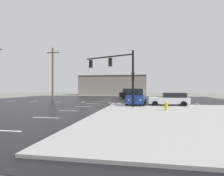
{
  "coord_description": "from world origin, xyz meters",
  "views": [
    {
      "loc": [
        6.77,
        -25.84,
        2.1
      ],
      "look_at": [
        1.0,
        7.9,
        2.16
      ],
      "focal_mm": 29.03,
      "sensor_mm": 36.0,
      "label": 1
    }
  ],
  "objects_px": {
    "traffic_signal_mast": "(118,70)",
    "fire_hydrant": "(166,106)",
    "suv_blue": "(137,97)",
    "sedan_white": "(170,99)",
    "suv_black": "(132,93)",
    "utility_pole_far": "(53,73)"
  },
  "relations": [
    {
      "from": "suv_black",
      "to": "sedan_white",
      "type": "bearing_deg",
      "value": -71.0
    },
    {
      "from": "fire_hydrant",
      "to": "sedan_white",
      "type": "distance_m",
      "value": 5.07
    },
    {
      "from": "sedan_white",
      "to": "utility_pole_far",
      "type": "xyz_separation_m",
      "value": [
        -17.86,
        6.25,
        3.78
      ]
    },
    {
      "from": "sedan_white",
      "to": "traffic_signal_mast",
      "type": "bearing_deg",
      "value": 18.49
    },
    {
      "from": "suv_black",
      "to": "suv_blue",
      "type": "height_order",
      "value": "same"
    },
    {
      "from": "suv_blue",
      "to": "sedan_white",
      "type": "height_order",
      "value": "suv_blue"
    },
    {
      "from": "fire_hydrant",
      "to": "suv_black",
      "type": "relative_size",
      "value": 0.16
    },
    {
      "from": "suv_black",
      "to": "utility_pole_far",
      "type": "bearing_deg",
      "value": -145.45
    },
    {
      "from": "suv_blue",
      "to": "utility_pole_far",
      "type": "relative_size",
      "value": 0.56
    },
    {
      "from": "suv_black",
      "to": "sedan_white",
      "type": "height_order",
      "value": "suv_black"
    },
    {
      "from": "suv_blue",
      "to": "sedan_white",
      "type": "xyz_separation_m",
      "value": [
        3.83,
        -0.51,
        -0.24
      ]
    },
    {
      "from": "traffic_signal_mast",
      "to": "suv_blue",
      "type": "relative_size",
      "value": 1.21
    },
    {
      "from": "traffic_signal_mast",
      "to": "suv_black",
      "type": "height_order",
      "value": "traffic_signal_mast"
    },
    {
      "from": "sedan_white",
      "to": "utility_pole_far",
      "type": "distance_m",
      "value": 19.3
    },
    {
      "from": "fire_hydrant",
      "to": "suv_black",
      "type": "distance_m",
      "value": 20.47
    },
    {
      "from": "fire_hydrant",
      "to": "suv_black",
      "type": "bearing_deg",
      "value": 102.21
    },
    {
      "from": "traffic_signal_mast",
      "to": "sedan_white",
      "type": "height_order",
      "value": "traffic_signal_mast"
    },
    {
      "from": "traffic_signal_mast",
      "to": "suv_black",
      "type": "relative_size",
      "value": 1.23
    },
    {
      "from": "fire_hydrant",
      "to": "suv_blue",
      "type": "distance_m",
      "value": 6.18
    },
    {
      "from": "fire_hydrant",
      "to": "utility_pole_far",
      "type": "bearing_deg",
      "value": 146.4
    },
    {
      "from": "traffic_signal_mast",
      "to": "fire_hydrant",
      "type": "height_order",
      "value": "traffic_signal_mast"
    },
    {
      "from": "fire_hydrant",
      "to": "sedan_white",
      "type": "bearing_deg",
      "value": 78.55
    }
  ]
}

